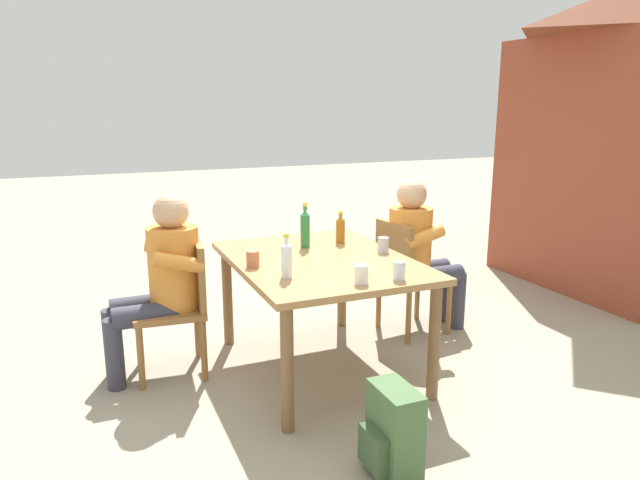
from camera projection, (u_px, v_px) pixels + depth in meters
ground_plane at (320, 368)px, 3.85m from camera, size 24.00×24.00×0.00m
dining_table at (320, 272)px, 3.70m from camera, size 1.43×1.07×0.76m
chair_near_left at (181, 300)px, 3.70m from camera, size 0.48×0.48×0.87m
chair_far_left at (406, 271)px, 4.34m from camera, size 0.48×0.48×0.87m
person_in_white_shirt at (162, 277)px, 3.63m from camera, size 0.47×0.61×1.18m
person_in_plaid_shirt at (419, 248)px, 4.35m from camera, size 0.47×0.61×1.18m
bottle_clear at (287, 259)px, 3.25m from camera, size 0.06×0.06×0.25m
bottle_green at (305, 228)px, 3.93m from camera, size 0.06×0.06×0.31m
bottle_amber at (340, 229)px, 4.07m from camera, size 0.06×0.06×0.23m
cup_glass at (399, 271)px, 3.22m from camera, size 0.07×0.07×0.11m
cup_terracotta at (253, 259)px, 3.47m from camera, size 0.08×0.08×0.10m
cup_steel at (383, 245)px, 3.81m from camera, size 0.07×0.07×0.10m
cup_white at (362, 274)px, 3.15m from camera, size 0.08×0.08×0.11m
backpack_by_near_side at (393, 432)px, 2.73m from camera, size 0.29×0.23×0.43m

